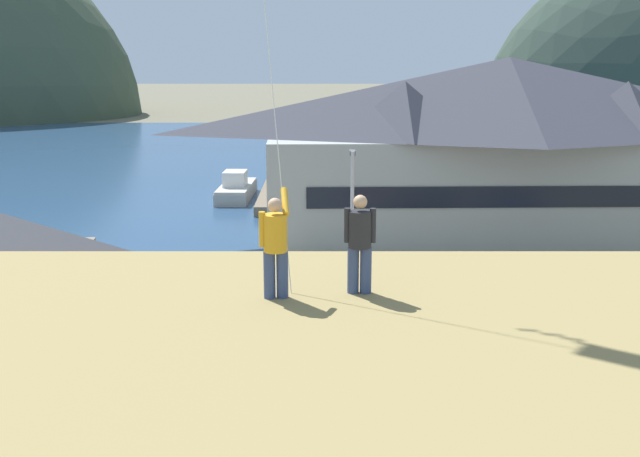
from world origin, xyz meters
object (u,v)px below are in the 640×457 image
object	(u,v)px
parked_car_front_row_end	(634,358)
parked_car_mid_row_far	(187,301)
person_companion	(361,241)
wharf_dock	(284,193)
parked_car_front_row_red	(370,311)
person_kite_flyer	(276,244)
moored_boat_wharfside	(237,189)
parking_light_pole	(353,212)
harbor_lodge	(507,145)
parked_car_mid_row_near	(505,301)
parked_car_back_row_right	(260,380)
parked_car_mid_row_center	(431,361)

from	to	relation	value
parked_car_front_row_end	parked_car_mid_row_far	size ratio (longest dim) A/B	1.02
person_companion	wharf_dock	bearing A→B (deg)	94.64
parked_car_front_row_red	person_kite_flyer	world-z (taller)	person_kite_flyer
moored_boat_wharfside	parking_light_pole	world-z (taller)	parking_light_pole
harbor_lodge	parked_car_mid_row_near	world-z (taller)	harbor_lodge
harbor_lodge	moored_boat_wharfside	distance (m)	21.62
moored_boat_wharfside	person_companion	bearing A→B (deg)	-80.66
parked_car_front_row_red	parked_car_back_row_right	distance (m)	7.10
moored_boat_wharfside	parked_car_mid_row_center	size ratio (longest dim) A/B	1.70
parked_car_front_row_end	parked_car_mid_row_near	distance (m)	6.18
wharf_dock	parked_car_back_row_right	xyz separation A→B (m)	(1.02, -35.07, 0.71)
parking_light_pole	person_kite_flyer	world-z (taller)	person_kite_flyer
parked_car_mid_row_near	parking_light_pole	distance (m)	7.48
parked_car_front_row_red	person_kite_flyer	bearing A→B (deg)	-100.42
parking_light_pole	parked_car_back_row_right	bearing A→B (deg)	-105.83
parked_car_mid_row_center	parked_car_mid_row_far	bearing A→B (deg)	145.57
parked_car_front_row_end	parking_light_pole	bearing A→B (deg)	132.00
parking_light_pole	person_kite_flyer	distance (m)	19.55
parked_car_front_row_end	parked_car_mid_row_far	distance (m)	16.10
wharf_dock	parked_car_mid_row_near	world-z (taller)	parked_car_mid_row_near
wharf_dock	person_companion	xyz separation A→B (m)	(3.48, -42.81, 6.83)
person_companion	harbor_lodge	bearing A→B (deg)	71.58
wharf_dock	person_kite_flyer	distance (m)	43.67
parked_car_mid_row_near	parking_light_pole	size ratio (longest dim) A/B	0.67
wharf_dock	moored_boat_wharfside	xyz separation A→B (m)	(-3.49, -0.45, 0.37)
parked_car_front_row_red	parked_car_mid_row_near	world-z (taller)	same
parked_car_front_row_end	parked_car_back_row_right	distance (m)	11.77
parked_car_front_row_red	parked_car_mid_row_far	distance (m)	7.15
parked_car_front_row_red	parked_car_back_row_right	world-z (taller)	same
parked_car_front_row_red	parked_car_mid_row_center	bearing A→B (deg)	-71.54
parked_car_mid_row_center	person_kite_flyer	bearing A→B (deg)	-113.98
moored_boat_wharfside	parking_light_pole	distance (m)	24.91
parked_car_front_row_red	person_kite_flyer	xyz separation A→B (m)	(-2.60, -14.13, 6.13)
parked_car_front_row_red	person_companion	size ratio (longest dim) A/B	2.47
parking_light_pole	parked_car_mid_row_far	bearing A→B (deg)	-149.88
parked_car_front_row_red	parked_car_mid_row_near	bearing A→B (deg)	11.99
parking_light_pole	person_companion	xyz separation A→B (m)	(-0.70, -18.87, 3.38)
person_kite_flyer	person_companion	xyz separation A→B (m)	(1.44, 0.27, -0.02)
harbor_lodge	person_kite_flyer	world-z (taller)	harbor_lodge
moored_boat_wharfside	parked_car_mid_row_far	bearing A→B (deg)	-87.75
person_kite_flyer	parking_light_pole	bearing A→B (deg)	83.62
parked_car_front_row_red	parked_car_mid_row_far	size ratio (longest dim) A/B	1.01
wharf_dock	parked_car_mid_row_far	bearing A→B (deg)	-94.98
parked_car_mid_row_center	parking_light_pole	distance (m)	10.32
parked_car_front_row_red	parked_car_back_row_right	bearing A→B (deg)	-120.56
harbor_lodge	person_kite_flyer	size ratio (longest dim) A/B	15.46
parked_car_front_row_red	person_kite_flyer	size ratio (longest dim) A/B	2.32
parked_car_mid_row_far	person_kite_flyer	world-z (taller)	person_kite_flyer
parked_car_back_row_right	person_kite_flyer	size ratio (longest dim) A/B	2.34
parked_car_mid_row_center	parked_car_mid_row_near	xyz separation A→B (m)	(3.75, 5.87, 0.00)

